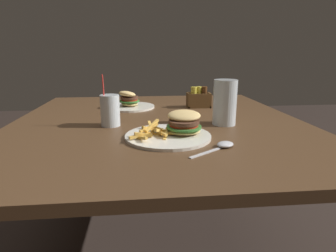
{
  "coord_description": "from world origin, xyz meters",
  "views": [
    {
      "loc": [
        -0.07,
        -1.16,
        1.03
      ],
      "look_at": [
        0.02,
        -0.25,
        0.79
      ],
      "focal_mm": 30.0,
      "sensor_mm": 36.0,
      "label": 1
    }
  ],
  "objects_px": {
    "spoon": "(224,145)",
    "meal_plate_far": "(129,103)",
    "juice_glass": "(110,112)",
    "condiment_caddy": "(199,99)",
    "meal_plate_near": "(175,130)",
    "beer_glass": "(225,104)"
  },
  "relations": [
    {
      "from": "spoon",
      "to": "meal_plate_far",
      "type": "xyz_separation_m",
      "value": [
        -0.31,
        0.65,
        0.02
      ]
    },
    {
      "from": "spoon",
      "to": "condiment_caddy",
      "type": "distance_m",
      "value": 0.64
    },
    {
      "from": "meal_plate_near",
      "to": "juice_glass",
      "type": "distance_m",
      "value": 0.29
    },
    {
      "from": "beer_glass",
      "to": "condiment_caddy",
      "type": "bearing_deg",
      "value": 94.31
    },
    {
      "from": "juice_glass",
      "to": "meal_plate_near",
      "type": "bearing_deg",
      "value": -36.71
    },
    {
      "from": "meal_plate_near",
      "to": "meal_plate_far",
      "type": "bearing_deg",
      "value": 107.93
    },
    {
      "from": "meal_plate_near",
      "to": "juice_glass",
      "type": "height_order",
      "value": "juice_glass"
    },
    {
      "from": "spoon",
      "to": "meal_plate_near",
      "type": "bearing_deg",
      "value": 103.01
    },
    {
      "from": "spoon",
      "to": "meal_plate_far",
      "type": "bearing_deg",
      "value": 80.51
    },
    {
      "from": "meal_plate_near",
      "to": "condiment_caddy",
      "type": "xyz_separation_m",
      "value": [
        0.19,
        0.51,
        0.02
      ]
    },
    {
      "from": "juice_glass",
      "to": "meal_plate_far",
      "type": "height_order",
      "value": "juice_glass"
    },
    {
      "from": "meal_plate_far",
      "to": "meal_plate_near",
      "type": "bearing_deg",
      "value": -72.07
    },
    {
      "from": "juice_glass",
      "to": "beer_glass",
      "type": "bearing_deg",
      "value": -2.96
    },
    {
      "from": "meal_plate_near",
      "to": "meal_plate_far",
      "type": "xyz_separation_m",
      "value": [
        -0.17,
        0.53,
        0.0
      ]
    },
    {
      "from": "juice_glass",
      "to": "meal_plate_far",
      "type": "bearing_deg",
      "value": 80.36
    },
    {
      "from": "juice_glass",
      "to": "meal_plate_far",
      "type": "relative_size",
      "value": 0.78
    },
    {
      "from": "meal_plate_near",
      "to": "spoon",
      "type": "xyz_separation_m",
      "value": [
        0.14,
        -0.12,
        -0.02
      ]
    },
    {
      "from": "juice_glass",
      "to": "spoon",
      "type": "distance_m",
      "value": 0.47
    },
    {
      "from": "meal_plate_far",
      "to": "juice_glass",
      "type": "bearing_deg",
      "value": -99.64
    },
    {
      "from": "juice_glass",
      "to": "condiment_caddy",
      "type": "distance_m",
      "value": 0.54
    },
    {
      "from": "meal_plate_near",
      "to": "spoon",
      "type": "bearing_deg",
      "value": -42.34
    },
    {
      "from": "beer_glass",
      "to": "juice_glass",
      "type": "height_order",
      "value": "juice_glass"
    }
  ]
}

